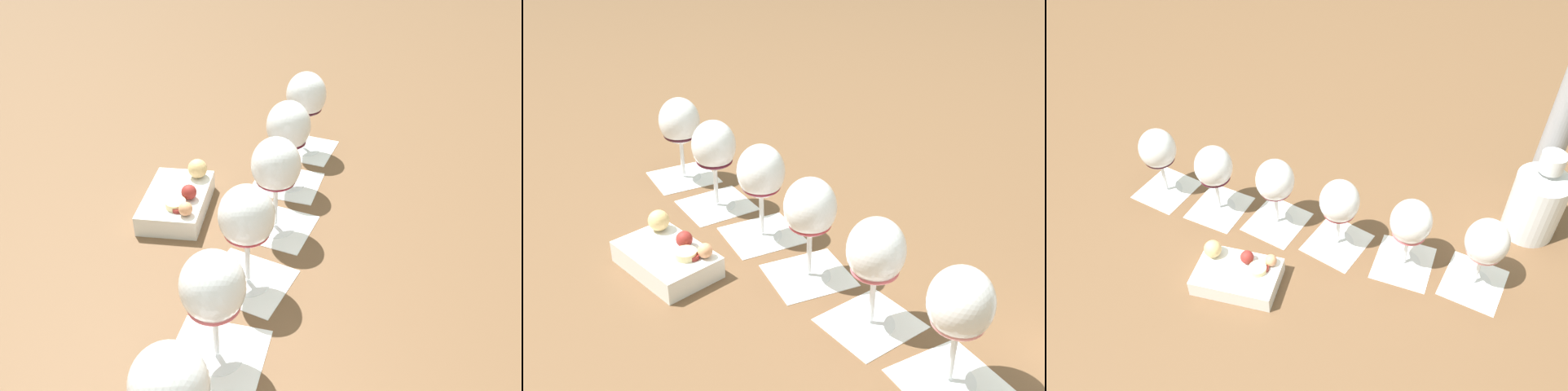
% 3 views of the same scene
% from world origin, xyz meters
% --- Properties ---
extents(ground_plane, '(8.00, 8.00, 0.00)m').
position_xyz_m(ground_plane, '(0.00, 0.00, 0.00)').
color(ground_plane, brown).
extents(tasting_card_0, '(0.16, 0.16, 0.00)m').
position_xyz_m(tasting_card_0, '(-0.20, -0.28, 0.00)').
color(tasting_card_0, white).
rests_on(tasting_card_0, ground_plane).
extents(tasting_card_1, '(0.16, 0.16, 0.00)m').
position_xyz_m(tasting_card_1, '(-0.12, -0.17, 0.00)').
color(tasting_card_1, white).
rests_on(tasting_card_1, ground_plane).
extents(tasting_card_2, '(0.16, 0.16, 0.00)m').
position_xyz_m(tasting_card_2, '(-0.04, -0.05, 0.00)').
color(tasting_card_2, white).
rests_on(tasting_card_2, ground_plane).
extents(tasting_card_3, '(0.16, 0.16, 0.00)m').
position_xyz_m(tasting_card_3, '(0.05, 0.06, 0.00)').
color(tasting_card_3, white).
rests_on(tasting_card_3, ground_plane).
extents(tasting_card_4, '(0.16, 0.16, 0.00)m').
position_xyz_m(tasting_card_4, '(0.12, 0.17, 0.00)').
color(tasting_card_4, white).
rests_on(tasting_card_4, ground_plane).
extents(tasting_card_5, '(0.16, 0.16, 0.00)m').
position_xyz_m(tasting_card_5, '(0.20, 0.28, 0.00)').
color(tasting_card_5, white).
rests_on(tasting_card_5, ground_plane).
extents(wine_glass_0, '(0.08, 0.08, 0.16)m').
position_xyz_m(wine_glass_0, '(-0.20, -0.28, 0.11)').
color(wine_glass_0, white).
rests_on(wine_glass_0, tasting_card_0).
extents(wine_glass_1, '(0.08, 0.08, 0.16)m').
position_xyz_m(wine_glass_1, '(-0.12, -0.17, 0.11)').
color(wine_glass_1, white).
rests_on(wine_glass_1, tasting_card_1).
extents(wine_glass_2, '(0.08, 0.08, 0.16)m').
position_xyz_m(wine_glass_2, '(-0.04, -0.05, 0.11)').
color(wine_glass_2, white).
rests_on(wine_glass_2, tasting_card_2).
extents(wine_glass_3, '(0.08, 0.08, 0.16)m').
position_xyz_m(wine_glass_3, '(0.05, 0.06, 0.11)').
color(wine_glass_3, white).
rests_on(wine_glass_3, tasting_card_3).
extents(wine_glass_4, '(0.08, 0.08, 0.16)m').
position_xyz_m(wine_glass_4, '(0.12, 0.17, 0.11)').
color(wine_glass_4, white).
rests_on(wine_glass_4, tasting_card_4).
extents(wine_glass_5, '(0.08, 0.08, 0.16)m').
position_xyz_m(wine_glass_5, '(0.20, 0.28, 0.11)').
color(wine_glass_5, white).
rests_on(wine_glass_5, tasting_card_5).
extents(snack_dish, '(0.16, 0.19, 0.07)m').
position_xyz_m(snack_dish, '(-0.09, 0.16, 0.02)').
color(snack_dish, white).
rests_on(snack_dish, ground_plane).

